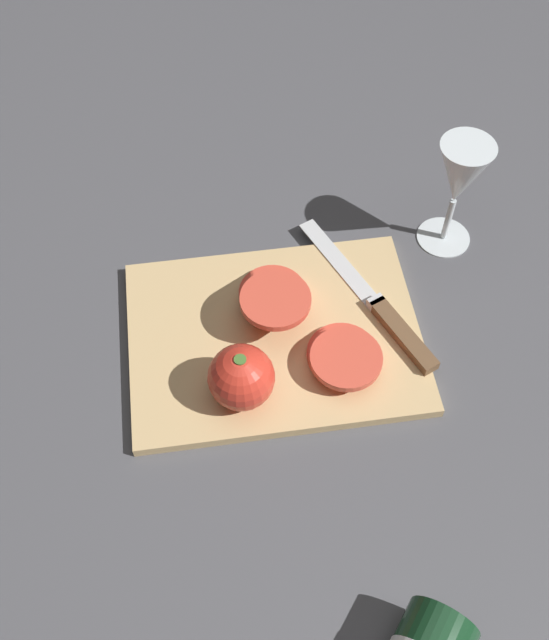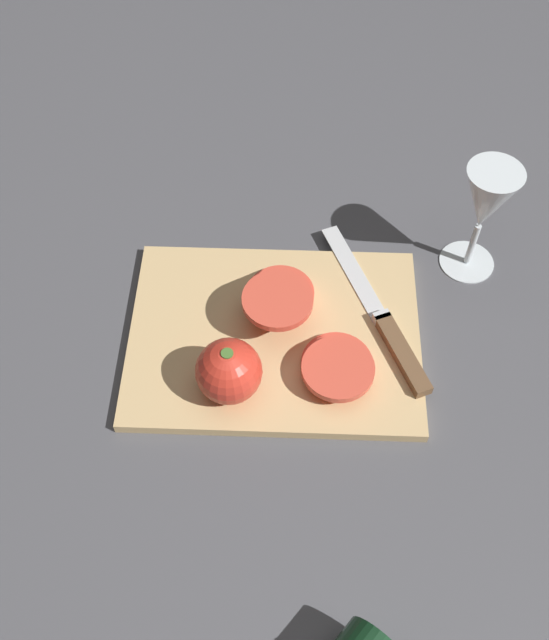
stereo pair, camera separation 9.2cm
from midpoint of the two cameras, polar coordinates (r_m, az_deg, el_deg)
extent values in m
plane|color=#4C4C51|center=(0.97, 8.47, -1.41)|extent=(3.00, 3.00, 0.00)
cube|color=tan|center=(0.96, 2.76, -1.47)|extent=(0.37, 0.28, 0.01)
cylinder|color=silver|center=(1.08, 16.83, 4.12)|extent=(0.07, 0.07, 0.00)
cylinder|color=silver|center=(1.05, 17.32, 5.39)|extent=(0.01, 0.01, 0.07)
cone|color=silver|center=(0.99, 18.52, 8.48)|extent=(0.07, 0.07, 0.10)
cone|color=beige|center=(1.01, 18.07, 7.31)|extent=(0.02, 0.02, 0.04)
sphere|color=red|center=(0.87, -0.48, -4.16)|extent=(0.08, 0.08, 0.08)
cylinder|color=#47702D|center=(0.84, -0.50, -2.90)|extent=(0.01, 0.01, 0.01)
cube|color=silver|center=(1.02, 8.66, 3.46)|extent=(0.09, 0.16, 0.00)
cube|color=silver|center=(0.97, 10.86, 0.02)|extent=(0.02, 0.02, 0.01)
cube|color=brown|center=(0.95, 12.49, -2.76)|extent=(0.07, 0.12, 0.01)
cylinder|color=#DB4C38|center=(0.93, 7.63, -3.56)|extent=(0.09, 0.09, 0.01)
cylinder|color=#DB4C38|center=(0.91, 7.71, -3.74)|extent=(0.09, 0.09, 0.01)
cylinder|color=#DB4C38|center=(0.90, 7.80, -3.92)|extent=(0.09, 0.09, 0.01)
cylinder|color=#DB4C38|center=(0.98, 3.16, 1.82)|extent=(0.09, 0.09, 0.01)
cylinder|color=#DB4C38|center=(0.97, 3.15, 1.73)|extent=(0.09, 0.09, 0.01)
cylinder|color=#DB4C38|center=(0.95, 3.14, 1.63)|extent=(0.09, 0.09, 0.01)
cylinder|color=#DB4C38|center=(0.94, 3.14, 1.53)|extent=(0.09, 0.09, 0.01)
cylinder|color=#DB4C38|center=(0.93, 3.13, 1.43)|extent=(0.09, 0.09, 0.01)
cylinder|color=#DB4C38|center=(0.91, 3.12, 1.32)|extent=(0.09, 0.09, 0.01)
camera|label=1|loc=(0.05, -87.13, 4.17)|focal=42.00mm
camera|label=2|loc=(0.05, 92.87, -4.17)|focal=42.00mm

